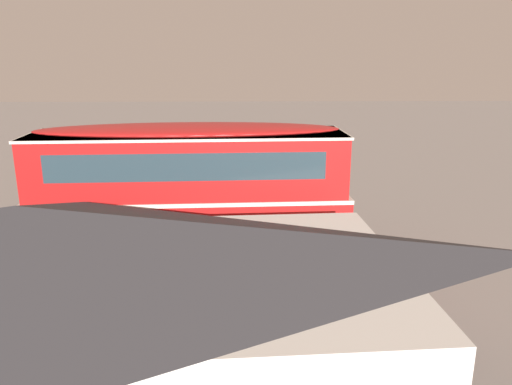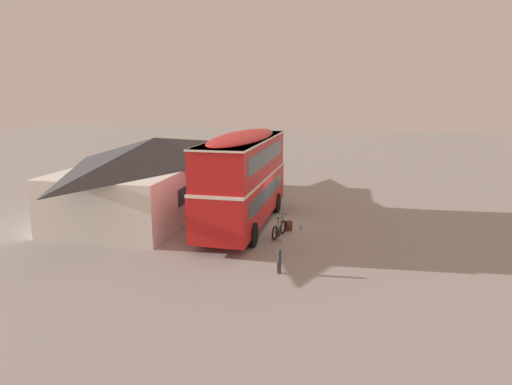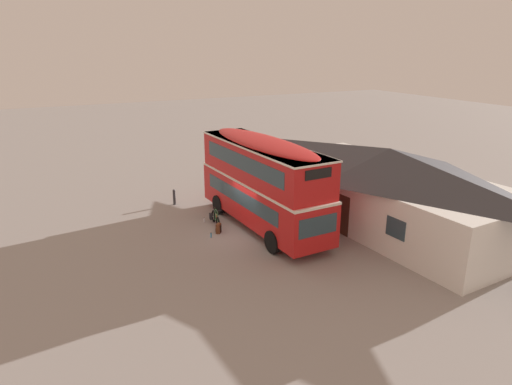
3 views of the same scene
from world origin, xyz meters
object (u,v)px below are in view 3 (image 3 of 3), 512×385
touring_bicycle (215,219)px  kerb_bollard (174,197)px  water_bottle_clear_plastic (204,220)px  backpack_on_ground (219,228)px  water_bottle_blue_sports (211,235)px  double_decker_bus (263,180)px

touring_bicycle → kerb_bollard: 4.37m
touring_bicycle → water_bottle_clear_plastic: size_ratio=6.61×
touring_bicycle → backpack_on_ground: touring_bicycle is taller
backpack_on_ground → water_bottle_blue_sports: (0.37, -0.56, -0.17)m
kerb_bollard → water_bottle_blue_sports: bearing=1.5°
double_decker_bus → touring_bicycle: 3.43m
double_decker_bus → water_bottle_blue_sports: (0.08, -2.98, -2.52)m
water_bottle_blue_sports → water_bottle_clear_plastic: bearing=168.4°
kerb_bollard → water_bottle_clear_plastic: bearing=9.4°
touring_bicycle → kerb_bollard: bearing=-167.3°
backpack_on_ground → water_bottle_clear_plastic: bearing=-176.0°
backpack_on_ground → kerb_bollard: 5.40m
backpack_on_ground → water_bottle_blue_sports: backpack_on_ground is taller
double_decker_bus → water_bottle_clear_plastic: bearing=-129.2°
water_bottle_blue_sports → kerb_bollard: size_ratio=0.26×
water_bottle_clear_plastic → double_decker_bus: bearing=50.8°
touring_bicycle → water_bottle_blue_sports: size_ratio=6.73×
double_decker_bus → water_bottle_blue_sports: 3.91m
water_bottle_blue_sports → double_decker_bus: bearing=91.5°
double_decker_bus → touring_bicycle: size_ratio=5.67×
touring_bicycle → backpack_on_ground: 1.12m
backpack_on_ground → water_bottle_clear_plastic: (-1.78, -0.12, -0.16)m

